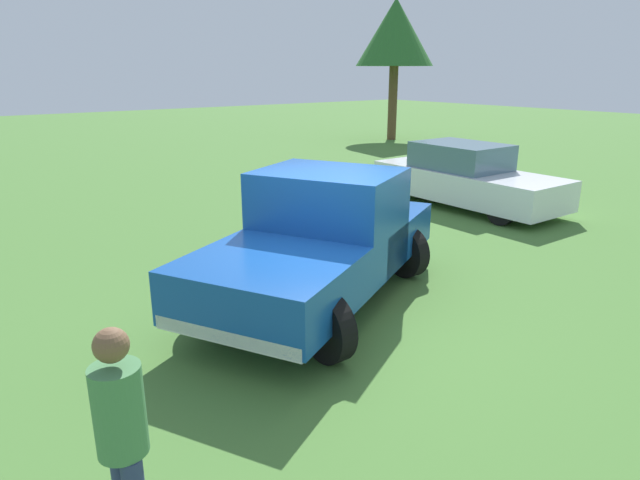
# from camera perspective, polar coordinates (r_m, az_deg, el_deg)

# --- Properties ---
(ground_plane) EXTENTS (80.00, 80.00, 0.00)m
(ground_plane) POSITION_cam_1_polar(r_m,az_deg,el_deg) (7.49, 1.56, -7.52)
(ground_plane) COLOR #477533
(pickup_truck) EXTENTS (3.78, 4.95, 1.82)m
(pickup_truck) POSITION_cam_1_polar(r_m,az_deg,el_deg) (7.63, 0.38, 0.53)
(pickup_truck) COLOR black
(pickup_truck) RESTS_ON ground_plane
(sedan_near) EXTENTS (4.68, 1.80, 1.47)m
(sedan_near) POSITION_cam_1_polar(r_m,az_deg,el_deg) (13.61, 14.79, 6.26)
(sedan_near) COLOR black
(sedan_near) RESTS_ON ground_plane
(person_bystander) EXTENTS (0.34, 0.34, 1.67)m
(person_bystander) POSITION_cam_1_polar(r_m,az_deg,el_deg) (3.89, -19.80, -18.31)
(person_bystander) COLOR navy
(person_bystander) RESTS_ON ground_plane
(tree_back_right) EXTENTS (3.48, 3.48, 6.17)m
(tree_back_right) POSITION_cam_1_polar(r_m,az_deg,el_deg) (26.42, 7.79, 20.43)
(tree_back_right) COLOR brown
(tree_back_right) RESTS_ON ground_plane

